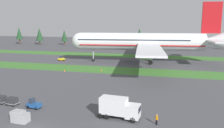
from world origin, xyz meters
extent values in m
cube|color=#3D752D|center=(0.00, 46.07, 0.00)|extent=(320.00, 11.20, 0.01)
cube|color=#3D752D|center=(0.00, 80.46, 0.00)|extent=(320.00, 11.20, 0.01)
cylinder|color=silver|center=(7.67, 63.27, 8.31)|extent=(49.07, 12.50, 6.79)
sphere|color=silver|center=(-16.46, 60.39, 8.31)|extent=(6.65, 6.65, 6.65)
cone|color=silver|center=(34.16, 66.43, 8.82)|extent=(9.01, 7.38, 6.45)
cube|color=red|center=(7.67, 63.27, 7.12)|extent=(47.91, 12.50, 0.36)
cube|color=#283342|center=(4.73, 62.92, 9.16)|extent=(43.20, 11.87, 0.44)
cube|color=silver|center=(12.95, 44.06, 7.63)|extent=(11.52, 33.29, 0.61)
cylinder|color=#A3A3A8|center=(11.22, 48.78, 5.40)|extent=(5.15, 4.27, 3.73)
cube|color=silver|center=(8.28, 83.18, 7.63)|extent=(11.52, 33.29, 0.61)
cylinder|color=#A3A3A8|center=(7.71, 78.18, 5.40)|extent=(5.15, 4.27, 3.73)
cube|color=silver|center=(34.52, 58.45, 9.33)|extent=(5.69, 12.28, 0.43)
cube|color=silver|center=(32.63, 74.27, 9.33)|extent=(5.69, 12.28, 0.43)
cube|color=red|center=(33.57, 66.36, 17.47)|extent=(6.97, 1.55, 11.53)
cylinder|color=#A3A3A8|center=(-11.16, 61.02, 3.95)|extent=(0.44, 0.44, 6.69)
cylinder|color=black|center=(-11.16, 61.02, 0.60)|extent=(1.24, 0.56, 1.20)
cylinder|color=#A3A3A8|center=(12.09, 59.70, 4.07)|extent=(0.44, 0.44, 6.44)
cylinder|color=black|center=(12.09, 59.70, 0.85)|extent=(1.76, 0.79, 1.70)
cylinder|color=#A3A3A8|center=(11.13, 67.78, 4.07)|extent=(0.44, 0.44, 6.44)
cylinder|color=black|center=(11.13, 67.78, 0.85)|extent=(1.76, 0.79, 1.70)
cube|color=#1E4C8E|center=(-5.07, 8.36, 0.69)|extent=(2.72, 1.56, 0.77)
cube|color=#283342|center=(-5.46, 8.40, 1.52)|extent=(0.81, 1.16, 0.90)
cylinder|color=black|center=(-4.11, 8.81, 0.30)|extent=(0.62, 0.26, 0.60)
cylinder|color=black|center=(-4.22, 7.72, 0.30)|extent=(0.62, 0.26, 0.60)
cylinder|color=black|center=(-5.92, 9.00, 0.30)|extent=(0.62, 0.26, 0.60)
cylinder|color=black|center=(-6.03, 7.91, 0.30)|extent=(0.62, 0.26, 0.60)
cube|color=#A3A3A8|center=(-10.14, 8.89, 0.40)|extent=(2.34, 1.72, 0.10)
cube|color=#2D2D33|center=(-10.14, 8.89, 1.00)|extent=(2.06, 1.51, 1.10)
cylinder|color=black|center=(-9.24, 9.49, 0.20)|extent=(0.41, 0.16, 0.40)
cylinder|color=black|center=(-9.38, 8.12, 0.20)|extent=(0.41, 0.16, 0.40)
cylinder|color=black|center=(-10.90, 9.66, 0.20)|extent=(0.41, 0.16, 0.40)
cylinder|color=black|center=(-11.04, 8.29, 0.20)|extent=(0.41, 0.16, 0.40)
cube|color=#A3A3A8|center=(-13.03, 9.19, 0.40)|extent=(2.34, 1.72, 0.10)
cube|color=#2D2D33|center=(-13.03, 9.19, 1.00)|extent=(2.06, 1.51, 1.10)
cylinder|color=black|center=(-12.12, 9.79, 0.20)|extent=(0.41, 0.16, 0.40)
cylinder|color=black|center=(-12.27, 8.42, 0.20)|extent=(0.41, 0.16, 0.40)
cylinder|color=black|center=(-13.79, 9.96, 0.20)|extent=(0.41, 0.16, 0.40)
cube|color=silver|center=(13.76, 7.57, 1.58)|extent=(2.39, 2.48, 2.20)
cube|color=#283342|center=(14.81, 7.48, 2.02)|extent=(0.26, 2.07, 0.97)
cube|color=silver|center=(10.42, 7.86, 2.18)|extent=(4.68, 2.68, 2.80)
cylinder|color=black|center=(14.06, 8.55, 0.48)|extent=(0.98, 0.38, 0.96)
cylinder|color=black|center=(13.89, 6.56, 0.48)|extent=(0.98, 0.38, 0.96)
cylinder|color=black|center=(9.61, 8.93, 0.48)|extent=(0.98, 0.38, 0.96)
cylinder|color=black|center=(9.44, 6.94, 0.48)|extent=(0.98, 0.38, 0.96)
cylinder|color=black|center=(8.49, 9.03, 0.48)|extent=(0.98, 0.38, 0.96)
cylinder|color=black|center=(8.32, 7.04, 0.48)|extent=(0.98, 0.38, 0.96)
cube|color=yellow|center=(-24.55, 59.42, 0.69)|extent=(2.74, 1.60, 0.77)
cube|color=#283342|center=(-24.94, 59.37, 1.52)|extent=(0.82, 1.17, 0.90)
cylinder|color=black|center=(-23.72, 60.07, 0.30)|extent=(0.62, 0.27, 0.60)
cylinder|color=black|center=(-23.59, 58.98, 0.30)|extent=(0.62, 0.27, 0.60)
cylinder|color=black|center=(-25.52, 59.86, 0.30)|extent=(0.62, 0.27, 0.60)
cylinder|color=black|center=(-25.39, 58.77, 0.30)|extent=(0.62, 0.27, 0.60)
cylinder|color=black|center=(17.72, 6.76, 0.42)|extent=(0.18, 0.18, 0.85)
cylinder|color=black|center=(17.56, 6.91, 0.42)|extent=(0.18, 0.18, 0.85)
cylinder|color=orange|center=(17.64, 6.83, 1.16)|extent=(0.36, 0.36, 0.62)
sphere|color=tan|center=(17.64, 6.83, 1.62)|extent=(0.24, 0.24, 0.24)
cylinder|color=orange|center=(17.81, 6.68, 1.13)|extent=(0.10, 0.10, 0.58)
cylinder|color=orange|center=(17.48, 6.99, 1.13)|extent=(0.10, 0.10, 0.58)
cube|color=#A3A3A8|center=(-4.17, 2.53, 0.77)|extent=(2.11, 1.74, 1.53)
cube|color=#A3A3A8|center=(-3.46, 2.46, 0.76)|extent=(2.06, 1.67, 1.53)
cube|color=#A3A3A8|center=(-4.69, 3.10, 0.79)|extent=(2.12, 1.75, 1.59)
cone|color=orange|center=(-14.04, 40.17, 0.32)|extent=(0.44, 0.44, 0.64)
cone|color=orange|center=(-2.65, 43.96, 0.30)|extent=(0.44, 0.44, 0.60)
cylinder|color=#4C3823|center=(-87.38, 119.93, 1.76)|extent=(0.70, 0.70, 3.52)
cone|color=#1E4223|center=(-87.38, 119.93, 7.68)|extent=(4.49, 4.49, 8.32)
cylinder|color=#4C3823|center=(-70.63, 119.36, 1.43)|extent=(0.70, 0.70, 2.87)
cone|color=#1E4223|center=(-70.63, 119.36, 7.25)|extent=(5.03, 5.03, 8.77)
cylinder|color=#4C3823|center=(-52.67, 121.43, 1.33)|extent=(0.70, 0.70, 2.65)
cone|color=#1E4223|center=(-52.67, 121.43, 6.61)|extent=(3.90, 3.90, 7.91)
cylinder|color=#4C3823|center=(-36.63, 117.12, 1.43)|extent=(0.70, 0.70, 2.85)
cone|color=#1E4223|center=(-36.63, 117.12, 5.82)|extent=(5.80, 5.80, 5.93)
cylinder|color=#4C3823|center=(-16.52, 117.83, 1.26)|extent=(0.70, 0.70, 2.52)
cone|color=#1E4223|center=(-16.52, 117.83, 5.77)|extent=(4.18, 4.18, 6.51)
cylinder|color=#4C3823|center=(-0.56, 122.02, 1.74)|extent=(0.70, 0.70, 3.49)
cone|color=#1E4223|center=(-0.56, 122.02, 7.58)|extent=(5.24, 5.24, 8.19)
cylinder|color=#4C3823|center=(19.20, 121.00, 1.34)|extent=(0.70, 0.70, 2.68)
cone|color=#1E4223|center=(19.20, 121.00, 5.94)|extent=(6.15, 6.15, 6.53)
cylinder|color=#4C3823|center=(34.99, 120.63, 1.97)|extent=(0.70, 0.70, 3.95)
cone|color=#1E4223|center=(34.99, 120.63, 6.56)|extent=(3.75, 3.75, 5.23)
camera|label=1|loc=(19.30, -28.47, 16.04)|focal=37.55mm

